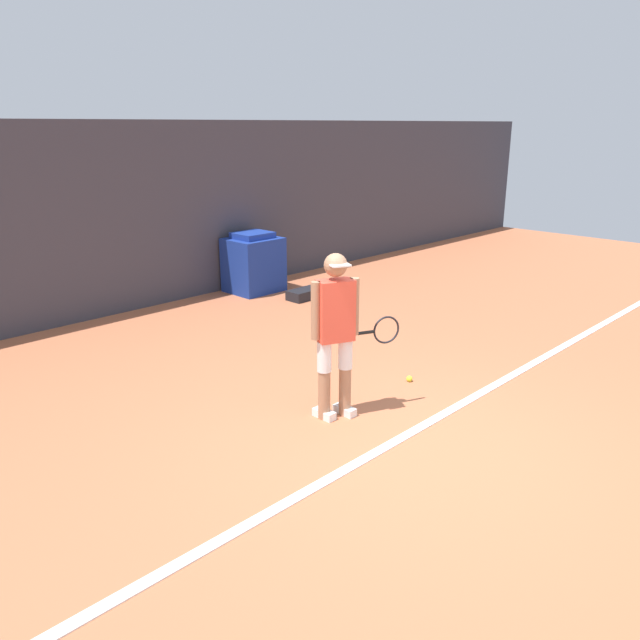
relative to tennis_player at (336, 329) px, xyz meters
The scene contains 7 objects.
ground_plane 1.27m from the tennis_player, 89.25° to the right, with size 24.00×24.00×0.00m, color #B76642.
back_wall 4.82m from the tennis_player, 89.86° to the left, with size 24.00×0.10×2.83m.
court_baseline 1.18m from the tennis_player, 89.13° to the right, with size 21.60×0.10×0.01m.
tennis_player is the anchor object (origin of this frame).
tennis_ball 1.49m from the tennis_player, ahead, with size 0.07×0.07×0.07m.
covered_chair 5.03m from the tennis_player, 59.24° to the left, with size 0.85×0.76×1.02m.
equipment_bag 4.50m from the tennis_player, 48.50° to the left, with size 0.82×0.32×0.16m.
Camera 1 is at (-4.13, -2.92, 2.76)m, focal length 35.00 mm.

